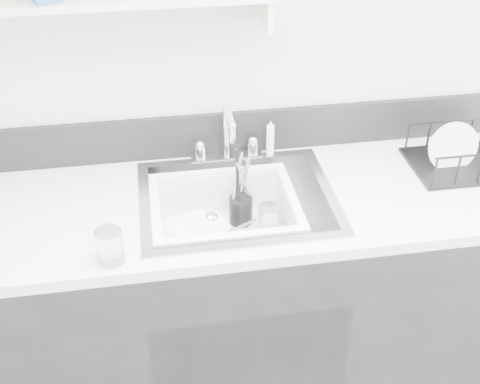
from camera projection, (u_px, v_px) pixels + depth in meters
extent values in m
cube|color=silver|center=(223.00, 54.00, 2.00)|extent=(3.50, 0.02, 2.60)
cube|color=black|center=(238.00, 303.00, 2.25)|extent=(3.20, 0.62, 0.88)
cube|color=silver|center=(238.00, 203.00, 1.99)|extent=(3.20, 0.62, 0.04)
cube|color=black|center=(225.00, 133.00, 2.17)|extent=(3.20, 0.02, 0.16)
cube|color=silver|center=(227.00, 156.00, 2.18)|extent=(0.26, 0.06, 0.02)
cylinder|color=silver|center=(200.00, 152.00, 2.15)|extent=(0.04, 0.04, 0.05)
cylinder|color=silver|center=(252.00, 148.00, 2.18)|extent=(0.04, 0.04, 0.05)
cylinder|color=silver|center=(226.00, 132.00, 2.12)|extent=(0.02, 0.02, 0.20)
cylinder|color=silver|center=(229.00, 115.00, 2.00)|extent=(0.02, 0.15, 0.02)
cylinder|color=white|center=(270.00, 138.00, 2.16)|extent=(0.03, 0.03, 0.14)
cube|color=silver|center=(108.00, 0.00, 1.77)|extent=(1.00, 0.16, 0.02)
cube|color=silver|center=(267.00, 11.00, 1.87)|extent=(0.02, 0.14, 0.10)
cylinder|color=white|center=(207.00, 244.00, 2.01)|extent=(0.22, 0.22, 0.01)
cylinder|color=white|center=(208.00, 240.00, 2.01)|extent=(0.21, 0.21, 0.01)
cylinder|color=white|center=(203.00, 235.00, 1.98)|extent=(0.24, 0.23, 0.09)
cylinder|color=black|center=(241.00, 210.00, 2.10)|extent=(0.08, 0.08, 0.10)
cylinder|color=silver|center=(237.00, 187.00, 2.05)|extent=(0.01, 0.05, 0.20)
cylinder|color=silver|center=(245.00, 192.00, 2.04)|extent=(0.02, 0.04, 0.18)
cylinder|color=black|center=(238.00, 183.00, 2.03)|extent=(0.01, 0.06, 0.22)
cylinder|color=white|center=(269.00, 219.00, 2.05)|extent=(0.09, 0.09, 0.10)
cylinder|color=white|center=(110.00, 246.00, 1.69)|extent=(0.10, 0.10, 0.11)
imported|color=white|center=(266.00, 239.00, 2.02)|extent=(0.12, 0.12, 0.03)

